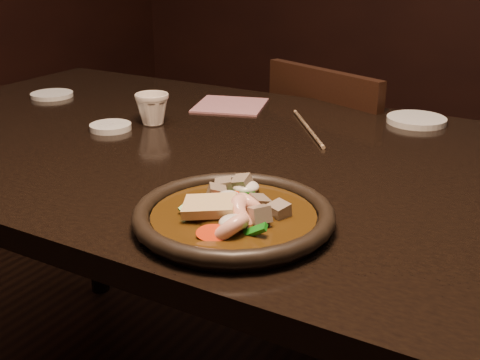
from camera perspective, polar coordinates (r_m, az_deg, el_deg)
The scene contains 10 objects.
table at distance 1.21m, azimuth -2.19°, elevation -0.23°, with size 1.60×0.90×0.75m.
chair at distance 1.73m, azimuth 9.85°, elevation -1.54°, with size 0.50×0.50×0.83m.
plate at distance 0.84m, azimuth -0.60°, elevation -3.47°, with size 0.28×0.28×0.03m.
stirfry at distance 0.84m, azimuth -0.57°, elevation -3.16°, with size 0.15×0.20×0.06m.
soy_dish at distance 1.31m, azimuth -12.17°, elevation 4.95°, with size 0.09×0.09×0.01m, color silver.
saucer_left at distance 1.64m, azimuth -17.41°, elevation 7.72°, with size 0.11×0.11×0.01m, color silver.
saucer_right at distance 1.39m, azimuth 16.38°, elevation 5.48°, with size 0.13×0.13×0.01m, color silver.
tea_cup at distance 1.33m, azimuth -8.31°, elevation 6.78°, with size 0.07×0.07×0.07m, color beige.
chopsticks at distance 1.29m, azimuth 6.46°, elevation 4.93°, with size 0.17×0.22×0.01m.
napkin at distance 1.47m, azimuth -0.91°, elevation 7.11°, with size 0.16×0.16×0.00m, color #9F6268.
Camera 1 is at (0.60, -0.94, 1.12)m, focal length 45.00 mm.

